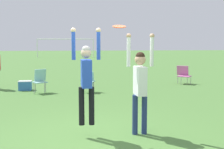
# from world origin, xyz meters

# --- Properties ---
(ground_plane) EXTENTS (120.00, 120.00, 0.00)m
(ground_plane) POSITION_xyz_m (0.00, 0.00, 0.00)
(ground_plane) COLOR #4C7A38
(person_jumping) EXTENTS (0.62, 0.48, 2.05)m
(person_jumping) POSITION_xyz_m (-0.12, 0.13, 1.35)
(person_jumping) COLOR black
(person_jumping) RESTS_ON ground_plane
(person_defending) EXTENTS (0.61, 0.47, 2.20)m
(person_defending) POSITION_xyz_m (1.05, 0.20, 1.18)
(person_defending) COLOR navy
(person_defending) RESTS_ON ground_plane
(frisbee) EXTENTS (0.28, 0.28, 0.08)m
(frisbee) POSITION_xyz_m (0.57, 0.10, 2.34)
(frisbee) COLOR #E04C23
(camping_chair_0) EXTENTS (0.62, 0.66, 0.81)m
(camping_chair_0) POSITION_xyz_m (0.13, 6.05, 0.50)
(camping_chair_0) COLOR gray
(camping_chair_0) RESTS_ON ground_plane
(camping_chair_1) EXTENTS (0.78, 0.86, 0.85)m
(camping_chair_1) POSITION_xyz_m (4.77, 7.99, 0.47)
(camping_chair_1) COLOR gray
(camping_chair_1) RESTS_ON ground_plane
(camping_chair_2) EXTENTS (0.65, 0.71, 0.93)m
(camping_chair_2) POSITION_xyz_m (-1.76, 6.04, 0.54)
(camping_chair_2) COLOR gray
(camping_chair_2) RESTS_ON ground_plane
(cooler_box) EXTENTS (0.52, 0.39, 0.39)m
(cooler_box) POSITION_xyz_m (-2.45, 6.78, 0.20)
(cooler_box) COLOR #336BB7
(cooler_box) RESTS_ON ground_plane
(soccer_goal) EXTENTS (7.10, 0.10, 2.35)m
(soccer_goal) POSITION_xyz_m (-1.69, 33.44, 1.84)
(soccer_goal) COLOR white
(soccer_goal) RESTS_ON ground_plane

